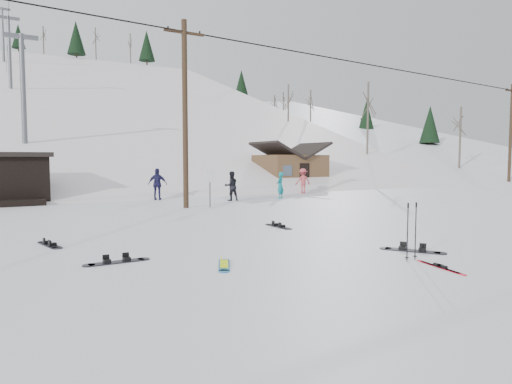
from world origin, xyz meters
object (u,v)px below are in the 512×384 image
utility_pole (185,111)px  hero_skis (440,267)px  hero_snowboard (224,265)px  cabin (290,170)px

utility_pole → hero_skis: bearing=-89.0°
hero_snowboard → hero_skis: bearing=-96.0°
utility_pole → hero_snowboard: bearing=-107.6°
utility_pole → hero_skis: 15.16m
hero_skis → hero_snowboard: bearing=159.0°
utility_pole → cabin: 16.71m
cabin → utility_pole: bearing=-142.4°
cabin → hero_snowboard: 27.59m
cabin → hero_snowboard: size_ratio=4.56×
utility_pole → hero_snowboard: utility_pole is taller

